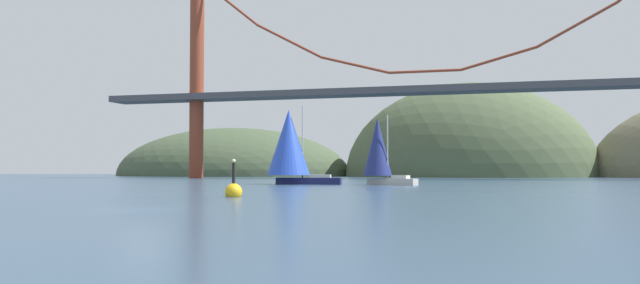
# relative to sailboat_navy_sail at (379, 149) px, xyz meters

# --- Properties ---
(ground_plane) EXTENTS (360.00, 360.00, 0.00)m
(ground_plane) POSITION_rel_sailboat_navy_sail_xyz_m (-0.89, -47.86, -3.94)
(ground_plane) COLOR #2D4760
(headland_left) EXTENTS (62.16, 44.00, 24.73)m
(headland_left) POSITION_rel_sailboat_navy_sail_xyz_m (-55.89, 87.14, -3.94)
(headland_left) COLOR #425138
(headland_left) RESTS_ON ground_plane
(headland_center) EXTENTS (58.21, 44.00, 43.98)m
(headland_center) POSITION_rel_sailboat_navy_sail_xyz_m (4.11, 87.14, -3.94)
(headland_center) COLOR #4C5B3D
(headland_center) RESTS_ON ground_plane
(suspension_bridge) EXTENTS (126.10, 6.00, 40.15)m
(suspension_bridge) POSITION_rel_sailboat_navy_sail_xyz_m (-0.89, 47.14, 13.77)
(suspension_bridge) COLOR brown
(suspension_bridge) RESTS_ON ground_plane
(sailboat_navy_sail) EXTENTS (6.61, 3.98, 7.74)m
(sailboat_navy_sail) POSITION_rel_sailboat_navy_sail_xyz_m (0.00, 0.00, 0.00)
(sailboat_navy_sail) COLOR #B7B2A8
(sailboat_navy_sail) RESTS_ON ground_plane
(sailboat_blue_spinnaker) EXTENTS (8.99, 5.65, 9.10)m
(sailboat_blue_spinnaker) POSITION_rel_sailboat_navy_sail_xyz_m (-10.51, 0.22, 0.63)
(sailboat_blue_spinnaker) COLOR #191E4C
(sailboat_blue_spinnaker) RESTS_ON ground_plane
(channel_buoy) EXTENTS (1.10, 1.10, 2.64)m
(channel_buoy) POSITION_rel_sailboat_navy_sail_xyz_m (-2.63, -34.17, -3.57)
(channel_buoy) COLOR gold
(channel_buoy) RESTS_ON ground_plane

